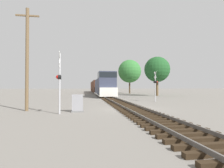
% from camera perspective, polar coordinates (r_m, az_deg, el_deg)
% --- Properties ---
extents(ground_plane, '(400.00, 400.00, 0.00)m').
position_cam_1_polar(ground_plane, '(15.45, 5.94, -8.09)').
color(ground_plane, slate).
extents(rail_track_bed, '(2.60, 160.00, 0.31)m').
position_cam_1_polar(rail_track_bed, '(15.43, 5.93, -7.59)').
color(rail_track_bed, black).
rests_on(rail_track_bed, ground).
extents(freight_train, '(3.10, 48.83, 4.65)m').
position_cam_1_polar(freight_train, '(52.43, -4.53, -0.85)').
color(freight_train, '#33384C').
rests_on(freight_train, ground).
extents(crossing_signal_near, '(0.39, 1.01, 4.39)m').
position_cam_1_polar(crossing_signal_near, '(12.92, -16.83, 1.56)').
color(crossing_signal_near, '#B7B7BC').
rests_on(crossing_signal_near, ground).
extents(crossing_signal_far, '(0.39, 1.01, 3.99)m').
position_cam_1_polar(crossing_signal_far, '(23.86, 14.01, 0.27)').
color(crossing_signal_far, '#B7B7BC').
rests_on(crossing_signal_far, ground).
extents(relay_cabinet, '(0.90, 0.52, 1.33)m').
position_cam_1_polar(relay_cabinet, '(13.67, -11.19, -6.24)').
color(relay_cabinet, slate).
rests_on(relay_cabinet, ground).
extents(utility_pole, '(1.80, 0.26, 8.26)m').
position_cam_1_polar(utility_pole, '(15.72, -25.98, 7.82)').
color(utility_pole, brown).
rests_on(utility_pole, ground).
extents(tree_far_right, '(5.50, 5.50, 8.52)m').
position_cam_1_polar(tree_far_right, '(39.37, 14.49, 4.61)').
color(tree_far_right, brown).
rests_on(tree_far_right, ground).
extents(tree_mid_background, '(6.77, 6.77, 9.97)m').
position_cam_1_polar(tree_mid_background, '(51.99, 5.77, 4.15)').
color(tree_mid_background, '#473521').
rests_on(tree_mid_background, ground).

